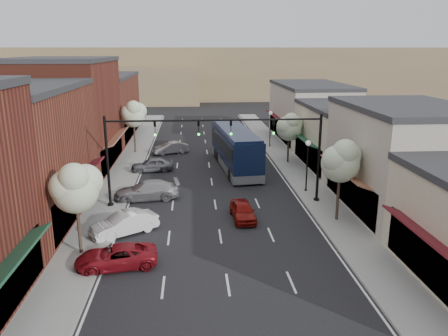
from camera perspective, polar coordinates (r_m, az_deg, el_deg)
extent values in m
plane|color=black|center=(26.66, -0.21, -10.67)|extent=(160.00, 160.00, 0.00)
cube|color=gray|center=(44.48, -12.77, -0.21)|extent=(2.80, 73.00, 0.15)
cube|color=gray|center=(45.11, 8.83, 0.20)|extent=(2.80, 73.00, 0.15)
cube|color=gray|center=(44.29, -10.98, -0.18)|extent=(0.25, 73.00, 0.17)
cube|color=gray|center=(44.82, 7.09, 0.17)|extent=(0.25, 73.00, 0.17)
cube|color=brown|center=(33.26, -26.43, 1.21)|extent=(9.00, 14.00, 9.00)
cube|color=black|center=(32.67, -18.98, -3.53)|extent=(0.60, 11.90, 2.60)
cube|color=#531319|center=(32.04, -17.83, -0.98)|extent=(1.07, 9.80, 0.49)
cube|color=maroon|center=(46.15, -20.18, 6.36)|extent=(9.00, 14.00, 10.50)
cube|color=#2D2D30|center=(45.71, -20.82, 13.11)|extent=(9.20, 14.10, 0.40)
cube|color=black|center=(45.84, -14.72, 2.09)|extent=(0.60, 11.90, 2.60)
cube|color=#935E42|center=(45.39, -13.85, 3.96)|extent=(1.07, 9.80, 0.49)
cube|color=brown|center=(61.71, -16.13, 7.55)|extent=(9.00, 18.00, 8.00)
cube|color=#2D2D30|center=(61.33, -16.43, 11.44)|extent=(9.20, 18.10, 0.40)
cube|color=black|center=(61.34, -12.11, 5.50)|extent=(0.60, 15.30, 2.60)
cube|color=#1B452E|center=(61.00, -11.44, 6.91)|extent=(1.07, 12.60, 0.49)
cube|color=black|center=(23.68, 26.69, -11.63)|extent=(0.60, 10.20, 2.60)
cube|color=#531319|center=(22.69, 25.39, -8.48)|extent=(1.07, 8.40, 0.49)
cube|color=#B7AC9D|center=(34.60, 22.48, 0.87)|extent=(8.00, 12.00, 7.50)
cube|color=#2D2D30|center=(33.91, 23.16, 7.34)|extent=(8.20, 12.10, 0.40)
cube|color=black|center=(33.69, 16.47, -2.76)|extent=(0.60, 10.20, 2.60)
cube|color=#935E42|center=(32.99, 15.36, -0.33)|extent=(1.07, 8.40, 0.49)
cube|color=beige|center=(45.51, 15.77, 3.72)|extent=(8.00, 12.00, 6.00)
cube|color=#2D2D30|center=(45.01, 16.07, 7.72)|extent=(8.20, 12.10, 0.40)
cube|color=black|center=(44.68, 11.18, 1.97)|extent=(0.60, 10.20, 2.60)
cube|color=#1B452E|center=(44.17, 10.27, 3.85)|extent=(1.07, 8.40, 0.49)
cube|color=#B7AC9D|center=(58.59, 11.22, 6.98)|extent=(8.00, 16.00, 7.00)
cube|color=#2D2D30|center=(58.19, 11.41, 10.58)|extent=(8.20, 16.10, 0.40)
cube|color=black|center=(58.02, 7.59, 5.16)|extent=(0.60, 13.60, 2.60)
cube|color=#531319|center=(57.62, 6.85, 6.62)|extent=(1.07, 11.20, 0.49)
cube|color=#7A6647|center=(114.07, -3.45, 12.41)|extent=(120.00, 30.00, 12.00)
cube|color=#7A6647|center=(104.83, -17.35, 10.41)|extent=(50.00, 20.00, 8.00)
cylinder|color=black|center=(35.28, 11.97, -4.12)|extent=(0.44, 0.44, 0.30)
cylinder|color=black|center=(34.33, 12.27, 1.16)|extent=(0.20, 0.20, 7.00)
cylinder|color=black|center=(32.81, 5.82, 6.32)|extent=(8.00, 0.14, 0.14)
imported|color=black|center=(32.98, 6.48, 5.29)|extent=(0.18, 0.46, 1.10)
sphere|color=#19E533|center=(32.94, 6.50, 4.53)|extent=(0.18, 0.18, 0.18)
imported|color=black|center=(32.54, 0.91, 5.25)|extent=(0.18, 0.46, 1.10)
sphere|color=#19E533|center=(32.50, 0.93, 4.48)|extent=(0.18, 0.18, 0.18)
cylinder|color=black|center=(34.52, -14.58, -4.73)|extent=(0.44, 0.44, 0.30)
cylinder|color=black|center=(33.55, -14.96, 0.66)|extent=(0.20, 0.20, 7.00)
cylinder|color=black|center=(32.40, -8.34, 6.12)|extent=(8.00, 0.14, 0.14)
imported|color=black|center=(32.53, -9.00, 5.06)|extent=(0.18, 0.46, 1.10)
sphere|color=#19E533|center=(32.49, -8.99, 4.29)|extent=(0.18, 0.18, 0.18)
imported|color=black|center=(32.42, -3.34, 5.19)|extent=(0.18, 0.46, 1.10)
sphere|color=#19E533|center=(32.38, -3.32, 4.42)|extent=(0.18, 0.18, 0.18)
cylinder|color=#47382B|center=(31.22, 14.66, -3.55)|extent=(0.20, 0.20, 3.71)
sphere|color=#ABC597|center=(30.57, 14.95, 0.57)|extent=(2.60, 2.60, 2.60)
sphere|color=#ABC597|center=(30.90, 15.71, 1.56)|extent=(2.00, 2.00, 2.00)
sphere|color=#ABC597|center=(30.09, 14.46, 1.05)|extent=(1.90, 1.90, 1.90)
sphere|color=#ABC597|center=(29.93, 15.56, 2.05)|extent=(1.70, 1.70, 1.70)
cylinder|color=#47382B|center=(46.13, 8.38, 2.59)|extent=(0.20, 0.20, 3.33)
sphere|color=#ABC597|center=(45.72, 8.48, 5.14)|extent=(2.60, 2.60, 2.60)
sphere|color=#ABC597|center=(46.05, 9.03, 5.71)|extent=(2.00, 2.00, 2.00)
sphere|color=#ABC597|center=(45.30, 8.08, 5.46)|extent=(1.90, 1.90, 1.90)
sphere|color=#ABC597|center=(45.13, 8.78, 6.06)|extent=(1.70, 1.70, 1.70)
cylinder|color=#47382B|center=(26.72, -18.41, -7.31)|extent=(0.20, 0.20, 3.52)
sphere|color=#ABC597|center=(25.99, -18.82, -2.82)|extent=(2.60, 2.60, 2.60)
sphere|color=#ABC597|center=(26.02, -17.68, -1.68)|extent=(2.00, 2.00, 2.00)
sphere|color=#ABC597|center=(25.72, -19.90, -2.33)|extent=(1.90, 1.90, 1.90)
sphere|color=#ABC597|center=(25.25, -19.04, -1.27)|extent=(1.70, 1.70, 1.70)
cylinder|color=#47382B|center=(51.29, -11.59, 4.01)|extent=(0.20, 0.20, 3.84)
sphere|color=#ABC597|center=(50.89, -11.74, 6.66)|extent=(2.60, 2.60, 2.60)
sphere|color=#ABC597|center=(51.05, -11.16, 7.26)|extent=(2.00, 2.00, 2.00)
sphere|color=#ABC597|center=(50.60, -12.25, 7.00)|extent=(1.90, 1.90, 1.90)
sphere|color=#ABC597|center=(50.25, -11.75, 7.66)|extent=(1.70, 1.70, 1.70)
cylinder|color=black|center=(37.52, 10.63, -2.95)|extent=(0.28, 0.28, 0.20)
cylinder|color=black|center=(36.98, 10.77, -0.15)|extent=(0.12, 0.12, 4.00)
sphere|color=white|center=(36.46, 10.95, 3.21)|extent=(0.44, 0.44, 0.44)
cylinder|color=black|center=(54.02, 5.99, 2.83)|extent=(0.28, 0.28, 0.20)
cylinder|color=black|center=(53.65, 6.04, 4.82)|extent=(0.12, 0.12, 4.00)
sphere|color=white|center=(53.29, 6.11, 7.16)|extent=(0.44, 0.44, 0.44)
cube|color=#0D1836|center=(43.94, 1.46, 2.74)|extent=(4.06, 13.30, 3.37)
cube|color=#595B60|center=(44.30, 1.45, 0.81)|extent=(4.09, 13.32, 0.76)
cube|color=black|center=(43.84, 1.46, 3.36)|extent=(4.03, 12.26, 1.20)
cube|color=#0D1836|center=(43.59, 1.47, 4.97)|extent=(3.79, 12.75, 0.27)
cube|color=black|center=(37.59, 3.37, 1.67)|extent=(2.27, 0.29, 1.31)
cylinder|color=black|center=(39.73, 0.89, -0.94)|extent=(0.46, 1.16, 1.13)
cylinder|color=black|center=(40.27, 4.49, -0.77)|extent=(0.46, 1.16, 1.13)
cylinder|color=black|center=(48.05, -1.01, 1.92)|extent=(0.46, 1.16, 1.13)
cylinder|color=black|center=(48.50, 2.00, 2.04)|extent=(0.46, 1.16, 1.13)
cylinder|color=black|center=(46.59, -0.73, 1.50)|extent=(0.46, 1.16, 1.13)
cylinder|color=black|center=(47.04, 2.37, 1.62)|extent=(0.46, 1.16, 1.13)
imported|color=maroon|center=(30.97, 2.47, -5.58)|extent=(1.75, 3.87, 1.29)
imported|color=maroon|center=(25.22, -13.88, -11.17)|extent=(4.74, 2.75, 1.24)
imported|color=white|center=(29.27, -12.91, -7.09)|extent=(4.51, 3.68, 1.45)
imported|color=#9C9CA1|center=(35.45, -10.08, -2.91)|extent=(5.39, 2.78, 1.50)
imported|color=slate|center=(43.39, -9.37, 0.42)|extent=(4.30, 2.41, 1.38)
imported|color=#A3A2A8|center=(50.65, -6.98, 2.63)|extent=(4.30, 2.70, 1.34)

